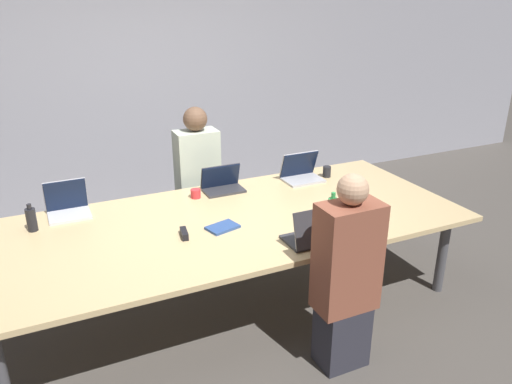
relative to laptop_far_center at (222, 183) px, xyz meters
The scene contains 16 objects.
ground_plane 1.02m from the laptop_far_center, 106.92° to the right, with size 24.00×24.00×0.00m, color #4C4742.
curtain_wall 1.92m from the laptop_far_center, 95.80° to the left, with size 12.00×0.06×2.80m.
conference_table 0.64m from the laptop_far_center, 106.92° to the right, with size 3.69×1.58×0.73m.
laptop_far_center is the anchor object (origin of this frame).
person_far_center 0.45m from the laptop_far_center, 100.93° to the left, with size 0.40×0.24×1.40m.
cup_far_center 0.28m from the laptop_far_center, 166.30° to the right, with size 0.09×0.09×0.08m.
laptop_far_right 0.77m from the laptop_far_center, ahead, with size 0.36×0.27×0.26m.
cup_far_right 1.04m from the laptop_far_center, ahead, with size 0.08×0.08×0.10m.
laptop_far_left 1.30m from the laptop_far_center, behind, with size 0.32×0.26×0.27m.
bottle_far_left 1.58m from the laptop_far_center, behind, with size 0.07×0.07×0.21m.
laptop_near_midright 1.23m from the laptop_far_center, 80.51° to the right, with size 0.36×0.27×0.28m.
person_near_midright 1.63m from the laptop_far_center, 82.37° to the right, with size 0.40×0.24×1.37m.
cup_near_midright 1.23m from the laptop_far_center, 67.46° to the right, with size 0.09×0.09×0.10m.
bottle_near_midright 1.14m from the laptop_far_center, 65.21° to the right, with size 0.07×0.07×0.27m.
stapler 0.94m from the laptop_far_center, 128.48° to the right, with size 0.07×0.16×0.05m.
notebook 0.78m from the laptop_far_center, 111.34° to the right, with size 0.26×0.21×0.02m.
Camera 1 is at (-1.29, -3.27, 2.37)m, focal length 35.00 mm.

